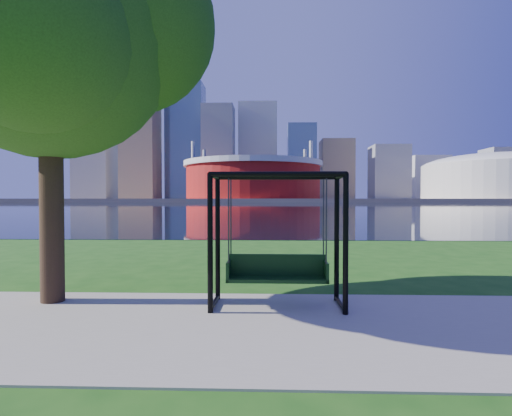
{
  "coord_description": "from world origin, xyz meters",
  "views": [
    {
      "loc": [
        0.01,
        -6.45,
        1.94
      ],
      "look_at": [
        -0.21,
        0.0,
        1.79
      ],
      "focal_mm": 28.0,
      "sensor_mm": 36.0,
      "label": 1
    }
  ],
  "objects": [
    {
      "name": "ground",
      "position": [
        0.0,
        0.0,
        0.0
      ],
      "size": [
        900.0,
        900.0,
        0.0
      ],
      "primitive_type": "plane",
      "color": "#1E5114",
      "rests_on": "ground"
    },
    {
      "name": "path",
      "position": [
        0.0,
        -0.5,
        0.01
      ],
      "size": [
        120.0,
        4.0,
        0.03
      ],
      "primitive_type": "cube",
      "color": "#9E937F",
      "rests_on": "ground"
    },
    {
      "name": "river",
      "position": [
        0.0,
        102.0,
        0.01
      ],
      "size": [
        900.0,
        180.0,
        0.02
      ],
      "primitive_type": "cube",
      "color": "black",
      "rests_on": "ground"
    },
    {
      "name": "far_bank",
      "position": [
        0.0,
        306.0,
        1.0
      ],
      "size": [
        900.0,
        228.0,
        2.0
      ],
      "primitive_type": "cube",
      "color": "#937F60",
      "rests_on": "ground"
    },
    {
      "name": "stadium",
      "position": [
        -10.0,
        235.0,
        14.23
      ],
      "size": [
        83.0,
        83.0,
        32.0
      ],
      "color": "maroon",
      "rests_on": "far_bank"
    },
    {
      "name": "arena",
      "position": [
        135.0,
        235.0,
        15.87
      ],
      "size": [
        84.0,
        84.0,
        26.56
      ],
      "color": "beige",
      "rests_on": "far_bank"
    },
    {
      "name": "skyline",
      "position": [
        -4.27,
        319.39,
        35.89
      ],
      "size": [
        392.0,
        66.0,
        96.5
      ],
      "color": "gray",
      "rests_on": "far_bank"
    },
    {
      "name": "swing",
      "position": [
        0.15,
        0.63,
        1.16
      ],
      "size": [
        2.34,
        1.03,
        2.39
      ],
      "rotation": [
        0.0,
        0.0,
        -0.01
      ],
      "color": "black",
      "rests_on": "ground"
    },
    {
      "name": "park_tree",
      "position": [
        -4.08,
        0.85,
        5.12
      ],
      "size": [
        5.93,
        5.36,
        7.37
      ],
      "color": "black",
      "rests_on": "ground"
    }
  ]
}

